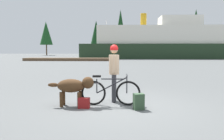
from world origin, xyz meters
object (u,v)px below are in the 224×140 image
dog (74,86)px  sailboat_moored (106,55)px  bicycle (110,92)px  handbag_pannier (84,103)px  person_cyclist (114,67)px  backpack (139,102)px  ferry_boat (163,43)px

dog → sailboat_moored: 36.77m
bicycle → sailboat_moored: size_ratio=0.24×
dog → handbag_pannier: size_ratio=4.22×
dog → handbag_pannier: 0.60m
bicycle → person_cyclist: (0.09, 0.49, 0.71)m
dog → sailboat_moored: (-1.46, 36.74, -0.09)m
backpack → bicycle: bearing=151.1°
ferry_boat → sailboat_moored: (-10.66, 0.58, -2.35)m
person_cyclist → ferry_boat: size_ratio=0.06×
dog → backpack: size_ratio=3.06×
bicycle → dog: (-1.06, -0.13, 0.19)m
ferry_boat → person_cyclist: bearing=-102.7°
handbag_pannier → ferry_boat: bearing=76.3°
person_cyclist → dog: bearing=-152.0°
handbag_pannier → bicycle: bearing=26.6°
dog → ferry_boat: ferry_boat is taller
bicycle → person_cyclist: person_cyclist is taller
person_cyclist → sailboat_moored: 36.23m
bicycle → backpack: (0.80, -0.44, -0.17)m
bicycle → sailboat_moored: sailboat_moored is taller
person_cyclist → handbag_pannier: 1.52m
bicycle → handbag_pannier: (-0.73, -0.36, -0.25)m
sailboat_moored → bicycle: bearing=-86.1°
dog → backpack: (1.86, -0.32, -0.36)m
ferry_boat → sailboat_moored: 10.93m
handbag_pannier → ferry_boat: (8.86, 36.40, 2.70)m
handbag_pannier → sailboat_moored: sailboat_moored is taller
person_cyclist → dog: 1.40m
person_cyclist → dog: (-1.15, -0.61, -0.52)m
bicycle → backpack: size_ratio=3.97×
handbag_pannier → ferry_boat: 37.56m
handbag_pannier → person_cyclist: bearing=46.0°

